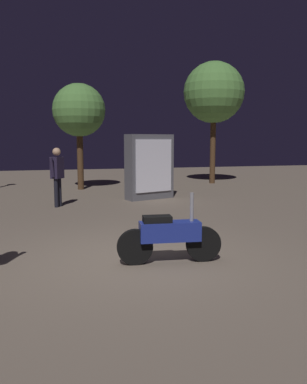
{
  "coord_description": "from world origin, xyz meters",
  "views": [
    {
      "loc": [
        -1.27,
        -6.09,
        1.93
      ],
      "look_at": [
        0.51,
        0.67,
        1.0
      ],
      "focal_mm": 36.91,
      "sensor_mm": 36.0,
      "label": 1
    }
  ],
  "objects": [
    {
      "name": "person_bystander_far",
      "position": [
        -1.07,
        5.51,
        1.02
      ],
      "size": [
        0.46,
        0.59,
        1.7
      ],
      "rotation": [
        0.0,
        0.0,
        2.52
      ],
      "color": "black",
      "rests_on": "ground_plane"
    },
    {
      "name": "tree_center_bg",
      "position": [
        -0.12,
        9.44,
        3.02
      ],
      "size": [
        2.01,
        2.01,
        4.05
      ],
      "color": "#4C331E",
      "rests_on": "ground_plane"
    },
    {
      "name": "motorcycle_blue_foreground",
      "position": [
        0.51,
        -0.33,
        0.44
      ],
      "size": [
        1.66,
        0.39,
        1.11
      ],
      "rotation": [
        0.0,
        0.0,
        -0.09
      ],
      "color": "black",
      "rests_on": "ground_plane"
    },
    {
      "name": "kiosk_billboard",
      "position": [
        1.88,
        6.36,
        1.05
      ],
      "size": [
        1.68,
        0.99,
        2.1
      ],
      "rotation": [
        0.0,
        0.0,
        3.47
      ],
      "color": "#595960",
      "rests_on": "ground_plane"
    },
    {
      "name": "tree_left_bg",
      "position": [
        5.73,
        10.19,
        3.94
      ],
      "size": [
        2.63,
        2.63,
        5.28
      ],
      "color": "#4C331E",
      "rests_on": "ground_plane"
    },
    {
      "name": "ground_plane",
      "position": [
        0.0,
        0.0,
        0.0
      ],
      "size": [
        40.0,
        40.0,
        0.0
      ],
      "primitive_type": "plane",
      "color": "#756656"
    }
  ]
}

